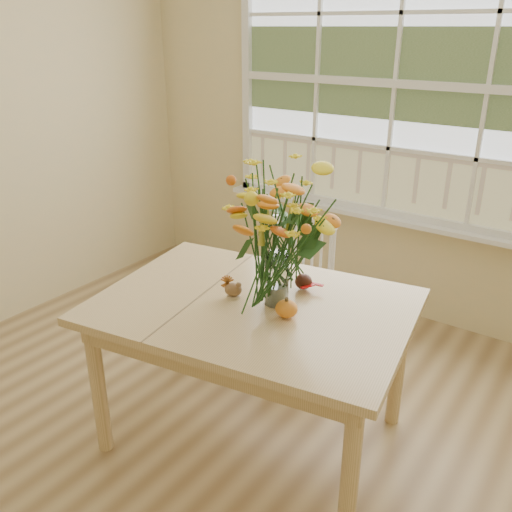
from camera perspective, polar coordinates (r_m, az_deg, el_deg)
The scene contains 9 objects.
floor at distance 2.56m, azimuth -10.50°, elevation -24.73°, with size 4.00×4.50×0.01m, color olive.
wall_back at distance 3.66m, azimuth 14.34°, elevation 14.11°, with size 4.00×0.02×2.70m, color beige.
window at distance 3.61m, azimuth 14.39°, elevation 16.89°, with size 2.42×0.12×1.74m.
dining_table at distance 2.47m, azimuth -0.27°, elevation -6.81°, with size 1.51×1.19×0.74m.
windsor_chair at distance 3.21m, azimuth 4.51°, elevation -2.90°, with size 0.47×0.46×0.84m.
flower_vase at distance 2.28m, azimuth 2.29°, elevation 2.96°, with size 0.50×0.50×0.59m.
pumpkin at distance 2.30m, azimuth 3.22°, elevation -5.64°, with size 0.10×0.10×0.07m, color orange.
turkey_figurine at distance 2.46m, azimuth -2.41°, elevation -3.56°, with size 0.10×0.09×0.10m.
dark_gourd at distance 2.54m, azimuth 5.02°, elevation -2.78°, with size 0.13×0.11×0.07m.
Camera 1 is at (1.32, -1.13, 1.88)m, focal length 38.00 mm.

